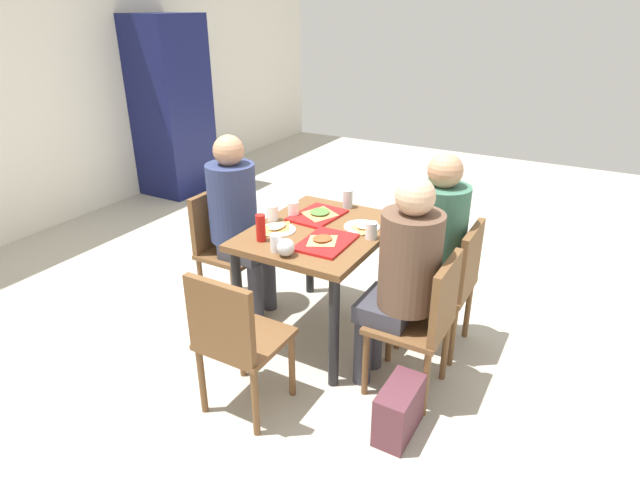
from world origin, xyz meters
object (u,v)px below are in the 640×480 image
object	(u,v)px
pizza_slice_a	(322,239)
person_far_side	(237,212)
chair_far_side	(223,242)
plastic_cup_c	(276,243)
condiment_bottle	(261,228)
chair_near_right	(452,279)
handbag	(399,410)
chair_left_end	(235,336)
tray_red_far	(317,215)
foil_bundle	(286,247)
person_in_red	(403,270)
paper_plate_near_edge	(362,227)
paper_plate_center	(278,230)
chair_near_left	(425,317)
plastic_cup_d	(293,209)
soda_can	(348,199)
drink_fridge	(172,107)
pizza_slice_c	(277,227)
main_table	(320,246)
person_in_brown_jacket	(433,237)
plastic_cup_a	(273,213)
pizza_slice_b	(320,213)
plastic_cup_b	(371,230)
pizza_slice_d	(363,227)
tray_red_near	(326,242)

from	to	relation	value
pizza_slice_a	person_far_side	bearing A→B (deg)	76.70
chair_far_side	plastic_cup_c	distance (m)	0.87
pizza_slice_a	condiment_bottle	bearing A→B (deg)	113.36
chair_near_right	condiment_bottle	size ratio (longest dim) A/B	5.19
pizza_slice_a	handbag	world-z (taller)	pizza_slice_a
chair_left_end	tray_red_far	bearing A→B (deg)	6.34
plastic_cup_c	foil_bundle	size ratio (longest dim) A/B	1.00
chair_near_right	person_far_side	distance (m)	1.44
person_in_red	handbag	distance (m)	0.70
tray_red_far	paper_plate_near_edge	distance (m)	0.33
chair_left_end	foil_bundle	size ratio (longest dim) A/B	8.31
paper_plate_center	pizza_slice_a	xyz separation A→B (m)	(-0.03, -0.33, 0.02)
plastic_cup_c	foil_bundle	distance (m)	0.08
chair_near_left	plastic_cup_d	distance (m)	1.12
chair_near_left	person_far_side	size ratio (longest dim) A/B	0.67
soda_can	drink_fridge	world-z (taller)	drink_fridge
person_far_side	pizza_slice_c	bearing A→B (deg)	-108.36
paper_plate_near_edge	pizza_slice_c	xyz separation A→B (m)	(-0.28, 0.43, 0.01)
main_table	person_in_brown_jacket	distance (m)	0.68
person_in_brown_jacket	plastic_cup_c	size ratio (longest dim) A/B	12.41
main_table	condiment_bottle	world-z (taller)	condiment_bottle
plastic_cup_a	pizza_slice_b	bearing A→B (deg)	-47.14
pizza_slice_b	foil_bundle	size ratio (longest dim) A/B	2.53
person_far_side	pizza_slice_b	size ratio (longest dim) A/B	4.91
paper_plate_center	plastic_cup_c	size ratio (longest dim) A/B	2.20
chair_near_right	condiment_bottle	xyz separation A→B (m)	(-0.56, 0.98, 0.34)
person_in_brown_jacket	condiment_bottle	size ratio (longest dim) A/B	7.76
plastic_cup_d	soda_can	world-z (taller)	soda_can
paper_plate_near_edge	pizza_slice_a	bearing A→B (deg)	162.88
chair_near_right	chair_far_side	bearing A→B (deg)	98.97
main_table	plastic_cup_b	size ratio (longest dim) A/B	9.73
pizza_slice_d	plastic_cup_d	bearing A→B (deg)	93.56
chair_far_side	plastic_cup_b	size ratio (longest dim) A/B	8.31
chair_far_side	paper_plate_near_edge	xyz separation A→B (m)	(0.15, -0.98, 0.26)
drink_fridge	foil_bundle	bearing A→B (deg)	-127.07
tray_red_far	handbag	xyz separation A→B (m)	(-0.76, -0.90, -0.61)
chair_far_side	person_far_side	world-z (taller)	person_far_side
chair_left_end	tray_red_near	world-z (taller)	chair_left_end
chair_near_left	tray_red_far	bearing A→B (deg)	64.98
chair_left_end	pizza_slice_b	bearing A→B (deg)	5.68
pizza_slice_d	plastic_cup_b	xyz separation A→B (m)	(-0.10, -0.10, 0.03)
tray_red_far	soda_can	distance (m)	0.27
pizza_slice_a	plastic_cup_d	world-z (taller)	plastic_cup_d
chair_near_left	chair_far_side	distance (m)	1.56
person_in_red	plastic_cup_a	distance (m)	0.98
pizza_slice_d	plastic_cup_c	world-z (taller)	plastic_cup_c
chair_near_right	tray_red_far	size ratio (longest dim) A/B	2.31
main_table	drink_fridge	size ratio (longest dim) A/B	0.51
person_in_brown_jacket	plastic_cup_d	distance (m)	0.89
chair_near_left	plastic_cup_d	xyz separation A→B (m)	(0.34, 1.02, 0.31)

